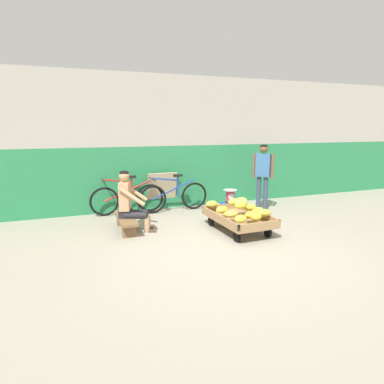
{
  "coord_description": "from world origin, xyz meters",
  "views": [
    {
      "loc": [
        -2.3,
        -4.49,
        1.93
      ],
      "look_at": [
        -0.18,
        1.1,
        0.75
      ],
      "focal_mm": 31.17,
      "sensor_mm": 36.0,
      "label": 1
    }
  ],
  "objects": [
    {
      "name": "sign_board",
      "position": [
        -0.23,
        3.0,
        0.44
      ],
      "size": [
        0.7,
        0.25,
        0.88
      ],
      "color": "#C6B289",
      "rests_on": "ground"
    },
    {
      "name": "back_wall",
      "position": [
        0.0,
        3.19,
        1.55
      ],
      "size": [
        16.0,
        0.3,
        3.09
      ],
      "color": "#287F4C",
      "rests_on": "ground"
    },
    {
      "name": "plastic_crate",
      "position": [
        0.97,
        1.8,
        0.15
      ],
      "size": [
        0.36,
        0.28,
        0.3
      ],
      "color": "#234CA8",
      "rests_on": "ground"
    },
    {
      "name": "bicycle_far_left",
      "position": [
        -0.04,
        2.67,
        0.35
      ],
      "size": [
        1.66,
        0.48,
        0.86
      ],
      "color": "black",
      "rests_on": "ground"
    },
    {
      "name": "banana_pile",
      "position": [
        0.61,
        0.66,
        0.47
      ],
      "size": [
        0.88,
        1.38,
        0.27
      ],
      "color": "yellow",
      "rests_on": "banana_cart"
    },
    {
      "name": "vendor_seated",
      "position": [
        -1.24,
        1.54,
        0.57
      ],
      "size": [
        0.73,
        0.6,
        1.14
      ],
      "color": "tan",
      "rests_on": "ground"
    },
    {
      "name": "ground_plane",
      "position": [
        0.0,
        0.0,
        0.0
      ],
      "size": [
        80.0,
        80.0,
        0.0
      ],
      "primitive_type": "plane",
      "color": "gray"
    },
    {
      "name": "weighing_scale",
      "position": [
        0.97,
        1.8,
        0.45
      ],
      "size": [
        0.3,
        0.3,
        0.29
      ],
      "color": "#28282D",
      "rests_on": "plastic_crate"
    },
    {
      "name": "bicycle_near_left",
      "position": [
        -1.07,
        2.82,
        0.35
      ],
      "size": [
        1.66,
        0.48,
        0.86
      ],
      "color": "black",
      "rests_on": "ground"
    },
    {
      "name": "banana_cart",
      "position": [
        0.62,
        0.8,
        0.24
      ],
      "size": [
        0.89,
        1.47,
        0.36
      ],
      "color": "#99754C",
      "rests_on": "ground"
    },
    {
      "name": "customer_adult",
      "position": [
        1.91,
        2.03,
        0.95
      ],
      "size": [
        0.38,
        0.36,
        1.53
      ],
      "color": "#38425B",
      "rests_on": "ground"
    },
    {
      "name": "shopping_bag",
      "position": [
        1.28,
        1.47,
        0.12
      ],
      "size": [
        0.18,
        0.12,
        0.24
      ],
      "primitive_type": "cube",
      "color": "#3370B7",
      "rests_on": "ground"
    },
    {
      "name": "low_bench",
      "position": [
        -1.33,
        1.57,
        0.2
      ],
      "size": [
        0.33,
        1.11,
        0.27
      ],
      "color": "brown",
      "rests_on": "ground"
    }
  ]
}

